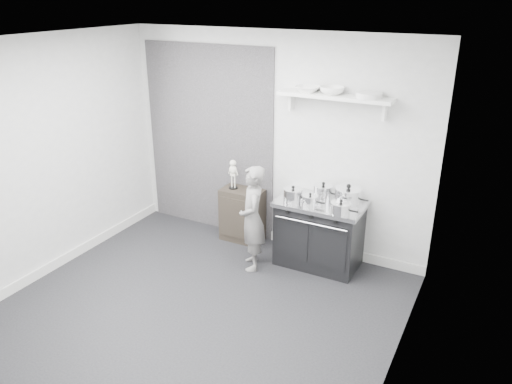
% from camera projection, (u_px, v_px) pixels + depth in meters
% --- Properties ---
extents(ground, '(4.00, 4.00, 0.00)m').
position_uv_depth(ground, '(198.00, 309.00, 5.24)').
color(ground, black).
rests_on(ground, ground).
extents(room_shell, '(4.02, 3.62, 2.71)m').
position_uv_depth(room_shell, '(191.00, 155.00, 4.79)').
color(room_shell, '#B7B7B5').
rests_on(room_shell, ground).
extents(wall_shelf, '(1.30, 0.26, 0.24)m').
position_uv_depth(wall_shelf, '(335.00, 97.00, 5.52)').
color(wall_shelf, white).
rests_on(wall_shelf, room_shell).
extents(stove, '(1.02, 0.64, 0.82)m').
position_uv_depth(stove, '(319.00, 233.00, 5.97)').
color(stove, black).
rests_on(stove, ground).
extents(side_cabinet, '(0.55, 0.32, 0.71)m').
position_uv_depth(side_cabinet, '(242.00, 215.00, 6.58)').
color(side_cabinet, black).
rests_on(side_cabinet, ground).
extents(child, '(0.50, 0.56, 1.28)m').
position_uv_depth(child, '(252.00, 218.00, 5.82)').
color(child, slate).
rests_on(child, ground).
extents(pot_front_left, '(0.31, 0.22, 0.19)m').
position_uv_depth(pot_front_left, '(293.00, 195.00, 5.81)').
color(pot_front_left, white).
rests_on(pot_front_left, stove).
extents(pot_back_left, '(0.32, 0.23, 0.20)m').
position_uv_depth(pot_back_left, '(323.00, 191.00, 5.92)').
color(pot_back_left, white).
rests_on(pot_back_left, stove).
extents(pot_back_right, '(0.39, 0.31, 0.25)m').
position_uv_depth(pot_back_right, '(348.00, 196.00, 5.72)').
color(pot_back_right, white).
rests_on(pot_back_right, stove).
extents(pot_front_right, '(0.31, 0.22, 0.17)m').
position_uv_depth(pot_front_right, '(341.00, 208.00, 5.49)').
color(pot_front_right, white).
rests_on(pot_front_right, stove).
extents(pot_front_center, '(0.27, 0.18, 0.15)m').
position_uv_depth(pot_front_center, '(310.00, 200.00, 5.72)').
color(pot_front_center, white).
rests_on(pot_front_center, stove).
extents(skeleton_full, '(0.13, 0.08, 0.45)m').
position_uv_depth(skeleton_full, '(233.00, 172.00, 6.42)').
color(skeleton_full, beige).
rests_on(skeleton_full, side_cabinet).
extents(skeleton_torso, '(0.11, 0.07, 0.38)m').
position_uv_depth(skeleton_torso, '(252.00, 178.00, 6.31)').
color(skeleton_torso, beige).
rests_on(skeleton_torso, side_cabinet).
extents(bowl_large, '(0.28, 0.28, 0.07)m').
position_uv_depth(bowl_large, '(308.00, 89.00, 5.63)').
color(bowl_large, white).
rests_on(bowl_large, wall_shelf).
extents(bowl_small, '(0.27, 0.27, 0.08)m').
position_uv_depth(bowl_small, '(332.00, 90.00, 5.50)').
color(bowl_small, white).
rests_on(bowl_small, wall_shelf).
extents(plate_stack, '(0.28, 0.28, 0.06)m').
position_uv_depth(plate_stack, '(369.00, 95.00, 5.33)').
color(plate_stack, silver).
rests_on(plate_stack, wall_shelf).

